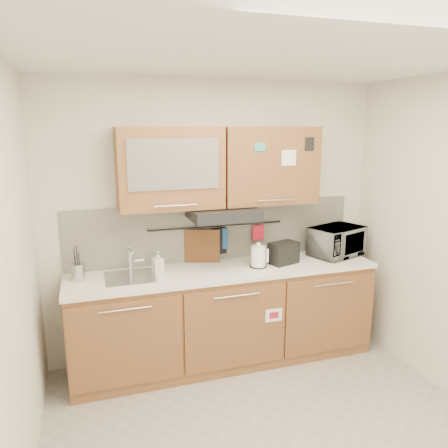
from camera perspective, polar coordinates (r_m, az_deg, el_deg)
floor at (r=3.46m, az=6.98°, el=-26.67°), size 3.20×3.20×0.00m
ceiling at (r=2.71m, az=8.57°, el=21.28°), size 3.20×3.20×0.00m
wall_back at (r=4.18m, az=-1.14°, el=0.42°), size 3.20×0.00×3.20m
wall_left at (r=2.60m, az=-26.46°, el=-8.68°), size 0.00×3.00×3.00m
base_cabinet at (r=4.19m, az=0.16°, el=-12.51°), size 2.80×0.64×0.88m
countertop at (r=4.00m, az=0.17°, el=-6.10°), size 2.82×0.62×0.04m
backsplash at (r=4.19m, az=-1.08°, el=-0.95°), size 2.80×0.02×0.56m
upper_cabinets at (r=3.93m, az=-0.49°, el=7.47°), size 1.82×0.37×0.70m
range_hood at (r=3.92m, az=-0.09°, el=1.39°), size 0.60×0.46×0.10m
sink at (r=3.85m, az=-12.12°, el=-6.79°), size 0.42×0.40×0.26m
utensil_rail at (r=4.14m, az=-0.93°, el=-0.27°), size 1.30×0.02×0.02m
utensil_crock at (r=3.87m, az=-18.53°, el=-5.94°), size 0.13×0.13×0.30m
kettle at (r=4.02m, az=4.51°, el=-4.35°), size 0.18×0.16×0.24m
toaster at (r=4.15m, az=7.80°, el=-3.73°), size 0.31×0.24×0.20m
microwave at (r=4.49m, az=14.51°, el=-2.19°), size 0.61×0.52×0.29m
soap_bottle at (r=3.92m, az=-8.65°, el=-4.85°), size 0.10×0.11×0.19m
cutting_board at (r=4.14m, az=-2.89°, el=-3.51°), size 0.33×0.13×0.41m
oven_mitt at (r=4.16m, az=-0.34°, el=-1.88°), size 0.12×0.07×0.20m
dark_pouch at (r=4.16m, az=-0.75°, el=-2.24°), size 0.16×0.07×0.25m
pot_holder at (r=4.28m, az=4.48°, el=-1.16°), size 0.12×0.04×0.15m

